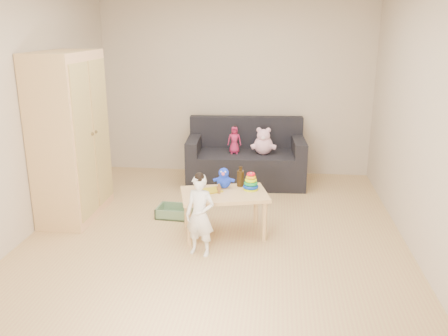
# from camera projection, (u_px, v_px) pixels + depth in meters

# --- Properties ---
(room) EXTENTS (4.50, 4.50, 4.50)m
(room) POSITION_uv_depth(u_px,v_px,m) (216.00, 114.00, 4.87)
(room) COLOR tan
(room) RESTS_ON ground
(wardrobe) EXTENTS (0.53, 1.06, 1.91)m
(wardrobe) POSITION_uv_depth(u_px,v_px,m) (70.00, 137.00, 5.42)
(wardrobe) COLOR #EDB382
(wardrobe) RESTS_ON ground
(sofa) EXTENTS (1.68, 0.92, 0.46)m
(sofa) POSITION_uv_depth(u_px,v_px,m) (246.00, 168.00, 6.74)
(sofa) COLOR black
(sofa) RESTS_ON ground
(play_table) EXTENTS (1.01, 0.78, 0.47)m
(play_table) POSITION_uv_depth(u_px,v_px,m) (224.00, 213.00, 5.09)
(play_table) COLOR #E8BF7F
(play_table) RESTS_ON ground
(storage_bin) EXTENTS (0.43, 0.34, 0.12)m
(storage_bin) POSITION_uv_depth(u_px,v_px,m) (175.00, 211.00, 5.61)
(storage_bin) COLOR #5F825E
(storage_bin) RESTS_ON ground
(toddler) EXTENTS (0.34, 0.27, 0.80)m
(toddler) POSITION_uv_depth(u_px,v_px,m) (200.00, 216.00, 4.60)
(toddler) COLOR white
(toddler) RESTS_ON ground
(pink_bear) EXTENTS (0.34, 0.31, 0.32)m
(pink_bear) POSITION_uv_depth(u_px,v_px,m) (263.00, 143.00, 6.54)
(pink_bear) COLOR #FFBBD7
(pink_bear) RESTS_ON sofa
(doll) EXTENTS (0.20, 0.15, 0.37)m
(doll) POSITION_uv_depth(u_px,v_px,m) (234.00, 140.00, 6.57)
(doll) COLOR #AF2051
(doll) RESTS_ON sofa
(ring_stacker) EXTENTS (0.17, 0.17, 0.19)m
(ring_stacker) POSITION_uv_depth(u_px,v_px,m) (251.00, 183.00, 5.10)
(ring_stacker) COLOR #E1FF0D
(ring_stacker) RESTS_ON play_table
(brown_bottle) EXTENTS (0.08, 0.08, 0.23)m
(brown_bottle) POSITION_uv_depth(u_px,v_px,m) (240.00, 178.00, 5.21)
(brown_bottle) COLOR black
(brown_bottle) RESTS_ON play_table
(blue_plush) EXTENTS (0.22, 0.18, 0.23)m
(blue_plush) POSITION_uv_depth(u_px,v_px,m) (224.00, 177.00, 5.15)
(blue_plush) COLOR #1B3DFB
(blue_plush) RESTS_ON play_table
(wooden_figure) EXTENTS (0.06, 0.05, 0.11)m
(wooden_figure) POSITION_uv_depth(u_px,v_px,m) (219.00, 189.00, 4.98)
(wooden_figure) COLOR brown
(wooden_figure) RESTS_ON play_table
(yellow_book) EXTENTS (0.25, 0.25, 0.01)m
(yellow_book) POSITION_uv_depth(u_px,v_px,m) (212.00, 190.00, 5.08)
(yellow_book) COLOR gold
(yellow_book) RESTS_ON play_table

